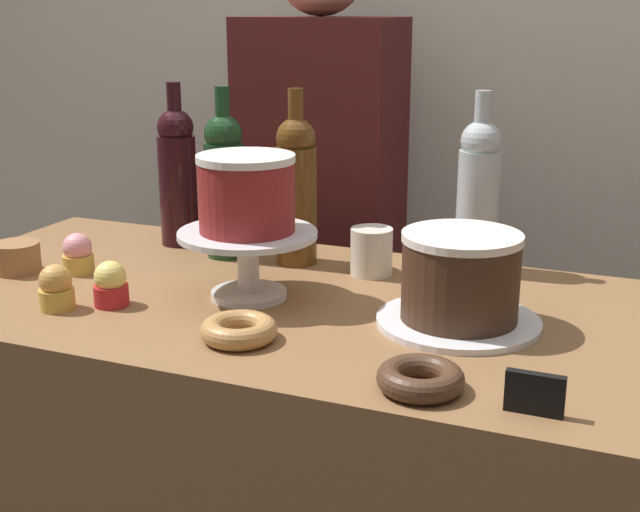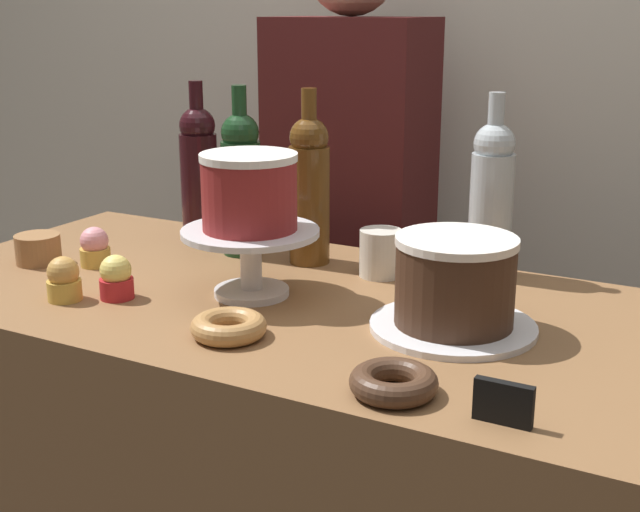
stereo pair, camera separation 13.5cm
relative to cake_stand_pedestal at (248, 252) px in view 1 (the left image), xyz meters
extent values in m
cube|color=beige|center=(0.12, 0.92, 0.27)|extent=(6.00, 0.05, 2.60)
cylinder|color=silver|center=(0.00, 0.00, -0.07)|extent=(0.13, 0.13, 0.01)
cylinder|color=silver|center=(0.00, 0.00, -0.02)|extent=(0.04, 0.04, 0.09)
cylinder|color=silver|center=(0.00, 0.00, 0.03)|extent=(0.23, 0.23, 0.01)
cylinder|color=maroon|center=(0.00, 0.00, 0.09)|extent=(0.16, 0.16, 0.11)
cylinder|color=white|center=(0.00, 0.00, 0.16)|extent=(0.16, 0.16, 0.01)
cylinder|color=white|center=(0.35, 0.01, -0.07)|extent=(0.25, 0.25, 0.01)
cylinder|color=#3D2619|center=(0.35, 0.01, -0.01)|extent=(0.18, 0.18, 0.12)
cylinder|color=white|center=(0.35, 0.01, 0.06)|extent=(0.18, 0.18, 0.01)
cylinder|color=#5B3814|center=(-0.01, 0.21, 0.03)|extent=(0.08, 0.08, 0.22)
sphere|color=#5B3814|center=(-0.01, 0.21, 0.16)|extent=(0.07, 0.07, 0.07)
cylinder|color=#5B3814|center=(-0.01, 0.21, 0.21)|extent=(0.03, 0.03, 0.08)
cylinder|color=#B2BCC1|center=(0.31, 0.30, 0.03)|extent=(0.08, 0.08, 0.22)
sphere|color=#B2BCC1|center=(0.31, 0.30, 0.16)|extent=(0.07, 0.07, 0.07)
cylinder|color=#B2BCC1|center=(0.31, 0.30, 0.21)|extent=(0.03, 0.03, 0.08)
cylinder|color=black|center=(-0.28, 0.25, 0.03)|extent=(0.08, 0.08, 0.22)
sphere|color=black|center=(-0.28, 0.25, 0.16)|extent=(0.07, 0.07, 0.07)
cylinder|color=black|center=(-0.28, 0.25, 0.21)|extent=(0.03, 0.03, 0.08)
cylinder|color=#193D1E|center=(-0.15, 0.20, 0.03)|extent=(0.08, 0.08, 0.22)
sphere|color=#193D1E|center=(-0.15, 0.20, 0.16)|extent=(0.07, 0.07, 0.07)
cylinder|color=#193D1E|center=(-0.15, 0.20, 0.21)|extent=(0.03, 0.03, 0.08)
cylinder|color=gold|center=(-0.35, 0.00, -0.06)|extent=(0.06, 0.06, 0.03)
sphere|color=pink|center=(-0.35, 0.00, -0.03)|extent=(0.05, 0.05, 0.05)
cylinder|color=red|center=(-0.19, -0.12, -0.06)|extent=(0.06, 0.06, 0.03)
sphere|color=#EFDB6B|center=(-0.19, -0.12, -0.03)|extent=(0.05, 0.05, 0.05)
cylinder|color=gold|center=(-0.26, -0.17, -0.06)|extent=(0.06, 0.06, 0.03)
sphere|color=#CC9347|center=(-0.26, -0.17, -0.03)|extent=(0.05, 0.05, 0.05)
torus|color=#B27F47|center=(0.07, -0.17, -0.06)|extent=(0.11, 0.11, 0.03)
torus|color=#472D1E|center=(0.36, -0.24, -0.06)|extent=(0.11, 0.11, 0.03)
cylinder|color=olive|center=(-0.45, -0.03, -0.07)|extent=(0.08, 0.08, 0.01)
cylinder|color=olive|center=(-0.45, -0.03, -0.06)|extent=(0.08, 0.08, 0.01)
cylinder|color=olive|center=(-0.45, -0.03, -0.05)|extent=(0.08, 0.08, 0.01)
cylinder|color=olive|center=(-0.45, -0.03, -0.04)|extent=(0.08, 0.08, 0.01)
cylinder|color=olive|center=(-0.45, -0.03, -0.03)|extent=(0.08, 0.08, 0.01)
cube|color=black|center=(0.50, -0.25, -0.05)|extent=(0.07, 0.01, 0.05)
cylinder|color=silver|center=(0.15, 0.20, -0.04)|extent=(0.08, 0.08, 0.09)
cube|color=black|center=(-0.13, 0.63, -0.61)|extent=(0.28, 0.18, 0.85)
cube|color=#4C1919|center=(-0.13, 0.63, 0.09)|extent=(0.36, 0.22, 0.55)
camera|label=1|loc=(0.61, -1.18, 0.38)|focal=47.38mm
camera|label=2|loc=(0.74, -1.12, 0.38)|focal=47.38mm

